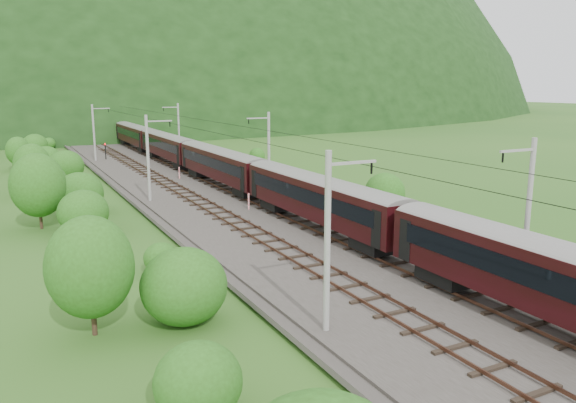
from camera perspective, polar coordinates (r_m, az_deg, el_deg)
name	(u,v)px	position (r m, az deg, el deg)	size (l,w,h in m)	color
ground	(433,311)	(29.17, 14.55, -10.70)	(600.00, 600.00, 0.00)	#28561B
railbed	(328,255)	(36.68, 4.11, -5.42)	(14.00, 220.00, 0.30)	#38332D
track_left	(296,257)	(35.47, 0.78, -5.61)	(2.40, 220.00, 0.27)	brown
track_right	(359,247)	(37.87, 7.22, -4.58)	(2.40, 220.00, 0.27)	brown
catenary_left	(149,156)	(53.67, -13.96, 4.49)	(2.54, 192.28, 8.00)	gray
catenary_right	(268,149)	(57.71, -2.03, 5.32)	(2.54, 192.28, 8.00)	gray
overhead_wires	(330,148)	(35.26, 4.27, 5.44)	(4.83, 198.00, 0.03)	black
mountain_main	(41,110)	(280.68, -23.80, 8.52)	(504.00, 360.00, 244.00)	black
train	(222,160)	(59.61, -6.70, 4.24)	(2.71, 149.41, 4.69)	black
hazard_post_near	(179,173)	(66.38, -10.99, 2.88)	(0.14, 0.14, 1.36)	red
hazard_post_far	(249,201)	(49.03, -4.02, 0.02)	(0.15, 0.15, 1.43)	red
signal	(105,150)	(86.49, -18.06, 5.00)	(0.26, 0.26, 2.33)	black
vegetation_left	(91,230)	(36.07, -19.37, -2.80)	(13.61, 151.47, 6.31)	#275416
vegetation_right	(492,227)	(41.16, 20.01, -2.46)	(6.03, 93.15, 3.19)	#275416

